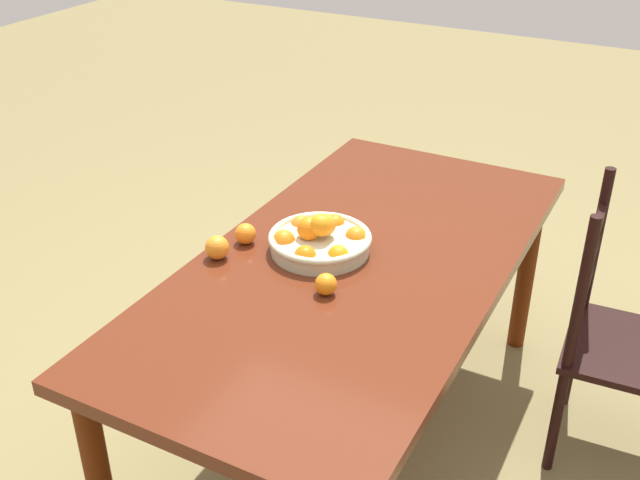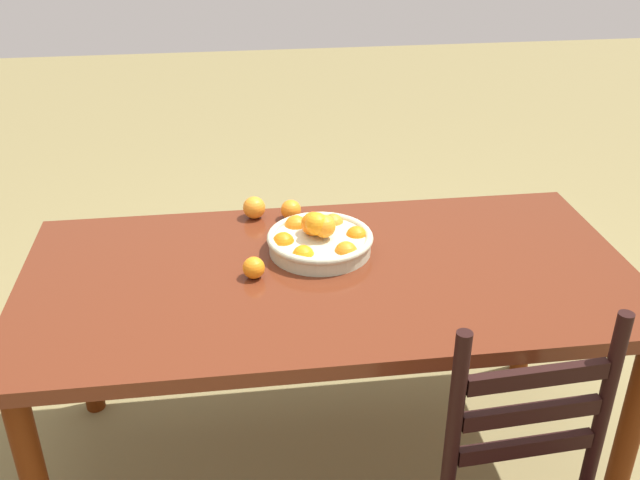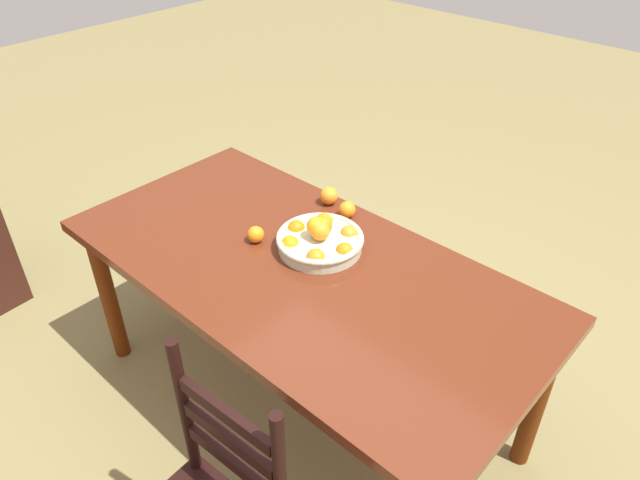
# 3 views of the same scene
# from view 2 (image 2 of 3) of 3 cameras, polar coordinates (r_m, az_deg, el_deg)

# --- Properties ---
(ground_plane) EXTENTS (12.00, 12.00, 0.00)m
(ground_plane) POSITION_cam_2_polar(r_m,az_deg,el_deg) (2.64, 0.63, -16.78)
(ground_plane) COLOR olive
(dining_table) EXTENTS (1.84, 0.91, 0.76)m
(dining_table) POSITION_cam_2_polar(r_m,az_deg,el_deg) (2.21, 0.72, -4.30)
(dining_table) COLOR #562313
(dining_table) RESTS_ON ground
(fruit_bowl) EXTENTS (0.33, 0.33, 0.14)m
(fruit_bowl) POSITION_cam_2_polar(r_m,az_deg,el_deg) (2.26, -0.04, 0.04)
(fruit_bowl) COLOR beige
(fruit_bowl) RESTS_ON dining_table
(orange_loose_0) EXTENTS (0.07, 0.07, 0.07)m
(orange_loose_0) POSITION_cam_2_polar(r_m,az_deg,el_deg) (2.47, -2.31, 2.40)
(orange_loose_0) COLOR orange
(orange_loose_0) RESTS_ON dining_table
(orange_loose_1) EXTENTS (0.08, 0.08, 0.08)m
(orange_loose_1) POSITION_cam_2_polar(r_m,az_deg,el_deg) (2.48, -5.22, 2.57)
(orange_loose_1) COLOR orange
(orange_loose_1) RESTS_ON dining_table
(orange_loose_2) EXTENTS (0.07, 0.07, 0.07)m
(orange_loose_2) POSITION_cam_2_polar(r_m,az_deg,el_deg) (2.13, -5.25, -2.20)
(orange_loose_2) COLOR orange
(orange_loose_2) RESTS_ON dining_table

